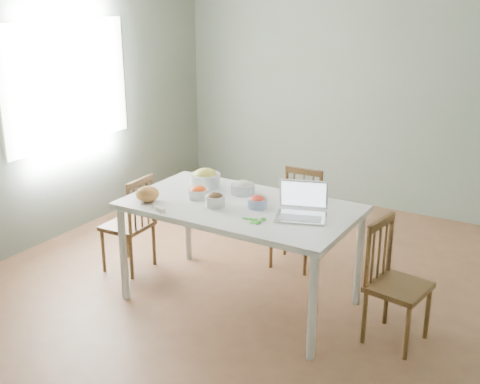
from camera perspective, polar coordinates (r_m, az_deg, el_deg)
The scene contains 19 objects.
floor at distance 4.98m, azimuth 3.51°, elevation -9.97°, with size 5.00×5.00×0.00m, color brown.
wall_back at distance 6.77m, azimuth 13.75°, elevation 9.45°, with size 5.00×0.00×2.70m, color slate.
wall_left at distance 6.02m, azimuth -18.01°, elevation 7.95°, with size 0.00×5.00×2.70m, color slate.
window_left at distance 6.18m, azimuth -15.94°, elevation 9.83°, with size 0.04×1.60×1.20m, color white.
dining_table at distance 4.74m, azimuth 0.00°, elevation -5.86°, with size 1.76×0.99×0.82m, color white, non-canonical shape.
chair_far at distance 5.37m, azimuth 5.26°, elevation -2.65°, with size 0.38×0.36×0.87m, color #3A2511, non-canonical shape.
chair_left at distance 5.38m, azimuth -10.61°, elevation -2.90°, with size 0.38×0.36×0.86m, color #3A2511, non-canonical shape.
chair_right at distance 4.36m, azimuth 14.81°, elevation -8.44°, with size 0.39×0.37×0.89m, color #3A2511, non-canonical shape.
bread_boule at distance 4.70m, azimuth -8.75°, elevation -0.17°, with size 0.18×0.18×0.12m, color #C27339.
butter_stick at distance 4.49m, azimuth -7.62°, elevation -1.60°, with size 0.12×0.03×0.03m, color white.
bowl_squash at distance 4.99m, azimuth -3.30°, elevation 1.35°, with size 0.25×0.25×0.15m, color #EFD870, non-canonical shape.
bowl_carrot at distance 4.72m, azimuth -3.97°, elevation -0.02°, with size 0.17×0.17×0.09m, color #E94610, non-canonical shape.
bowl_onion at distance 4.81m, azimuth 0.28°, elevation 0.44°, with size 0.19×0.19×0.10m, color silver, non-canonical shape.
bowl_mushroom at distance 4.54m, azimuth -2.40°, elevation -0.73°, with size 0.15×0.15×0.10m, color black, non-canonical shape.
bowl_redpep at distance 4.51m, azimuth 1.64°, elevation -0.93°, with size 0.15×0.15×0.09m, color #B43426, non-canonical shape.
bowl_broccoli at distance 4.67m, azimuth 5.38°, elevation -0.37°, with size 0.13×0.13×0.08m, color #175119, non-canonical shape.
flatbread at distance 4.72m, azimuth 6.69°, elevation -0.60°, with size 0.21×0.21×0.02m, color #C4B18B.
basil_bunch at distance 4.28m, azimuth 1.26°, elevation -2.55°, with size 0.19×0.19×0.02m, color #127110, non-canonical shape.
laptop at distance 4.30m, azimuth 5.81°, elevation -0.96°, with size 0.36×0.31×0.25m, color silver, non-canonical shape.
Camera 1 is at (1.98, -3.88, 2.40)m, focal length 45.12 mm.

